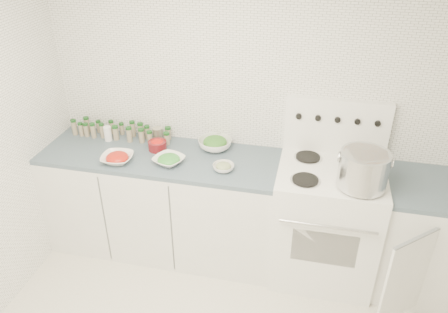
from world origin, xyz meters
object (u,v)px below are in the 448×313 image
stock_pot (364,168)px  bowl_snowpea (169,160)px  bowl_tomato (117,158)px  stove (325,219)px

stock_pot → bowl_snowpea: 1.38m
stock_pot → bowl_snowpea: size_ratio=1.23×
bowl_tomato → bowl_snowpea: bowl_tomato is taller
bowl_snowpea → stove: bearing=5.1°
stock_pot → bowl_tomato: size_ratio=1.36×
stove → bowl_snowpea: size_ratio=4.83×
stove → stock_pot: 0.63m
stove → bowl_snowpea: stove is taller
stove → bowl_snowpea: 1.27m
stove → bowl_tomato: stove is taller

